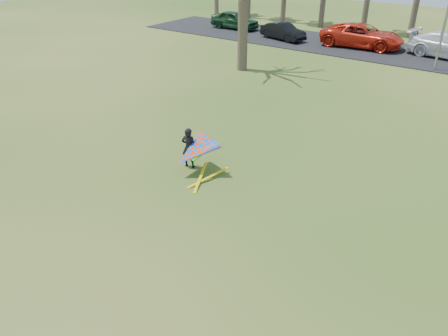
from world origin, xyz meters
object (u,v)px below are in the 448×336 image
Objects in this scene: car_1 at (283,31)px; kite_flyer at (194,151)px; car_0 at (235,20)px; car_2 at (362,36)px.

kite_flyer reaches higher than car_1.
car_0 is 5.86m from car_1.
car_1 is (5.69, -1.40, -0.11)m from car_0.
kite_flyer is (8.21, -21.27, 0.13)m from car_1.
car_1 is at bearing -103.84° from car_0.
car_1 is 1.66× the size of kite_flyer.
kite_flyer is at bearing -144.84° from car_1.
car_0 is at bearing 84.25° from car_2.
car_2 is at bearing -64.73° from car_1.
car_2 is at bearing -90.98° from car_0.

